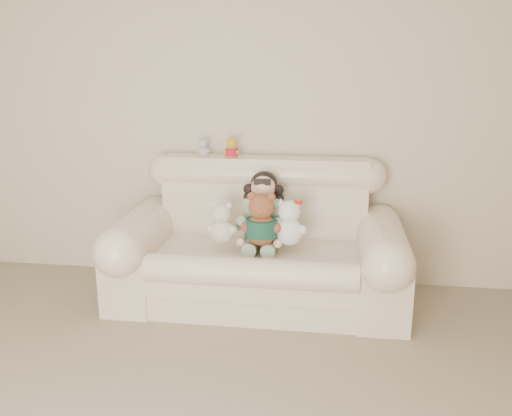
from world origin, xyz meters
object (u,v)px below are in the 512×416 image
at_px(brown_teddy, 261,214).
at_px(white_cat, 289,218).
at_px(sofa, 258,236).
at_px(cream_teddy, 222,219).
at_px(seated_child, 263,209).

distance_m(brown_teddy, white_cat, 0.19).
distance_m(sofa, cream_teddy, 0.31).
distance_m(brown_teddy, cream_teddy, 0.28).
bearing_deg(seated_child, brown_teddy, -83.36).
bearing_deg(seated_child, sofa, -106.45).
xyz_separation_m(sofa, cream_teddy, (-0.23, -0.14, 0.16)).
bearing_deg(cream_teddy, brown_teddy, -13.93).
relative_size(brown_teddy, white_cat, 1.14).
relative_size(brown_teddy, cream_teddy, 1.26).
xyz_separation_m(seated_child, white_cat, (0.20, -0.19, -0.00)).
bearing_deg(white_cat, cream_teddy, -156.36).
relative_size(sofa, cream_teddy, 6.06).
bearing_deg(brown_teddy, white_cat, -0.71).
height_order(sofa, brown_teddy, sofa).
height_order(sofa, seated_child, sofa).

